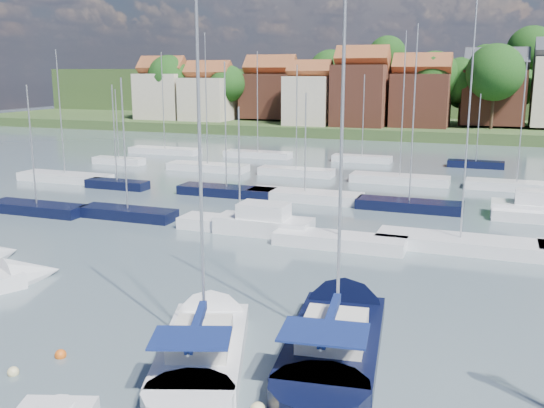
% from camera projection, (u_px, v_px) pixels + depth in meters
% --- Properties ---
extents(ground, '(260.00, 260.00, 0.00)m').
position_uv_depth(ground, '(386.00, 189.00, 60.26)').
color(ground, '#44565D').
rests_on(ground, ground).
extents(sailboat_centre, '(7.17, 12.72, 16.72)m').
position_uv_depth(sailboat_centre, '(208.00, 335.00, 26.13)').
color(sailboat_centre, silver).
rests_on(sailboat_centre, ground).
extents(sailboat_navy, '(5.41, 14.28, 19.17)m').
position_uv_depth(sailboat_navy, '(341.00, 324.00, 27.25)').
color(sailboat_navy, black).
rests_on(sailboat_navy, ground).
extents(buoy_b, '(0.45, 0.45, 0.45)m').
position_uv_depth(buoy_b, '(13.00, 375.00, 23.43)').
color(buoy_b, beige).
rests_on(buoy_b, ground).
extents(buoy_c, '(0.48, 0.48, 0.48)m').
position_uv_depth(buoy_c, '(61.00, 357.00, 24.85)').
color(buoy_c, '#D85914').
rests_on(buoy_c, ground).
extents(buoy_e, '(0.50, 0.50, 0.50)m').
position_uv_depth(buoy_e, '(354.00, 324.00, 28.13)').
color(buoy_e, beige).
rests_on(buoy_e, ground).
extents(marina_field, '(79.62, 41.41, 15.93)m').
position_uv_depth(marina_field, '(397.00, 195.00, 55.08)').
color(marina_field, silver).
rests_on(marina_field, ground).
extents(far_shore_town, '(212.46, 90.00, 22.27)m').
position_uv_depth(far_shore_town, '(464.00, 101.00, 143.41)').
color(far_shore_town, '#3B5229').
rests_on(far_shore_town, ground).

